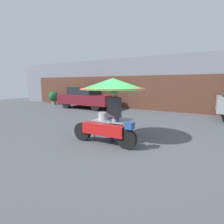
% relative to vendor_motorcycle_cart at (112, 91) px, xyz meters
% --- Properties ---
extents(ground_plane, '(36.00, 36.00, 0.00)m').
position_rel_vendor_motorcycle_cart_xyz_m(ground_plane, '(0.39, -0.35, -1.54)').
color(ground_plane, '#4C4F54').
extents(shopfront_building, '(28.00, 2.06, 3.54)m').
position_rel_vendor_motorcycle_cart_xyz_m(shopfront_building, '(0.39, 7.66, 0.22)').
color(shopfront_building, gray).
rests_on(shopfront_building, ground).
extents(vendor_motorcycle_cart, '(2.09, 2.06, 1.94)m').
position_rel_vendor_motorcycle_cart_xyz_m(vendor_motorcycle_cart, '(0.00, 0.00, 0.00)').
color(vendor_motorcycle_cart, black).
rests_on(vendor_motorcycle_cart, ground).
extents(vendor_person, '(0.38, 0.22, 1.58)m').
position_rel_vendor_motorcycle_cart_xyz_m(vendor_person, '(0.18, -0.18, -0.66)').
color(vendor_person, navy).
rests_on(vendor_person, ground).
extents(parked_car, '(4.11, 1.73, 1.53)m').
position_rel_vendor_motorcycle_cart_xyz_m(parked_car, '(-5.12, 5.29, -0.76)').
color(parked_car, black).
rests_on(parked_car, ground).
extents(potted_plant, '(0.85, 0.85, 1.10)m').
position_rel_vendor_motorcycle_cart_xyz_m(potted_plant, '(-9.05, 5.86, -0.89)').
color(potted_plant, gray).
rests_on(potted_plant, ground).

